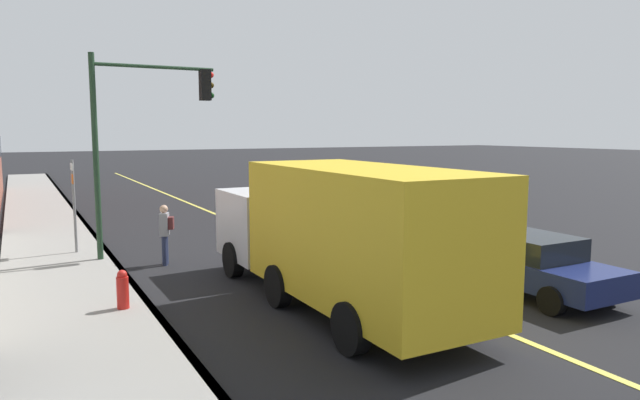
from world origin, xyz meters
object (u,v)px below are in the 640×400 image
truck_yellow (339,232)px  car_navy (525,262)px  car_red (294,202)px  traffic_light_mast (142,122)px  pedestrian_with_backpack (165,230)px  fire_hydrant (123,293)px  street_sign_post (74,200)px

truck_yellow → car_navy: bearing=-104.1°
car_red → truck_yellow: size_ratio=0.45×
car_red → traffic_light_mast: traffic_light_mast is taller
pedestrian_with_backpack → car_navy: bearing=-134.8°
truck_yellow → traffic_light_mast: (6.45, 2.68, 2.34)m
pedestrian_with_backpack → fire_hydrant: size_ratio=1.79×
truck_yellow → fire_hydrant: truck_yellow is taller
car_navy → truck_yellow: bearing=75.9°
pedestrian_with_backpack → street_sign_post: 3.15m
pedestrian_with_backpack → street_sign_post: bearing=43.5°
traffic_light_mast → car_navy: bearing=-137.1°
traffic_light_mast → fire_hydrant: (-4.96, 1.47, -3.48)m
truck_yellow → street_sign_post: (7.75, 4.45, 0.08)m
fire_hydrant → pedestrian_with_backpack: bearing=-24.1°
traffic_light_mast → street_sign_post: (1.30, 1.77, -2.25)m
car_navy → street_sign_post: street_sign_post is taller
car_navy → fire_hydrant: (2.57, 8.47, -0.24)m
truck_yellow → street_sign_post: bearing=29.9°
truck_yellow → car_red: bearing=-21.2°
car_navy → street_sign_post: (8.84, 8.78, 0.98)m
truck_yellow → fire_hydrant: 4.55m
traffic_light_mast → street_sign_post: bearing=53.8°
traffic_light_mast → car_red: bearing=-54.5°
street_sign_post → truck_yellow: bearing=-150.1°
traffic_light_mast → street_sign_post: 3.15m
car_red → traffic_light_mast: bearing=125.5°
truck_yellow → street_sign_post: size_ratio=2.94×
pedestrian_with_backpack → traffic_light_mast: 3.12m
truck_yellow → traffic_light_mast: bearing=22.5°
car_navy → truck_yellow: size_ratio=0.54×
pedestrian_with_backpack → car_red: bearing=-48.5°
car_navy → truck_yellow: truck_yellow is taller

